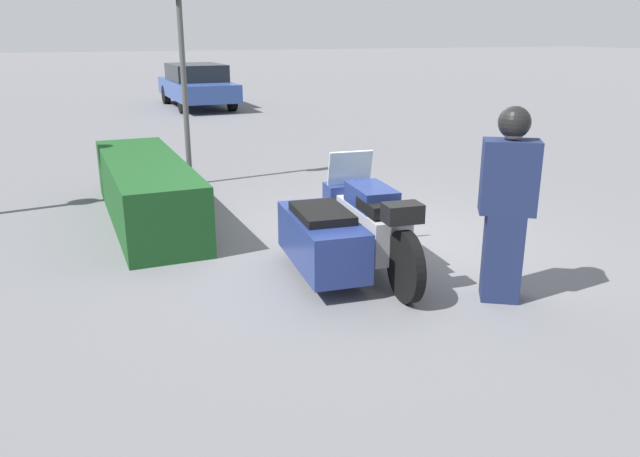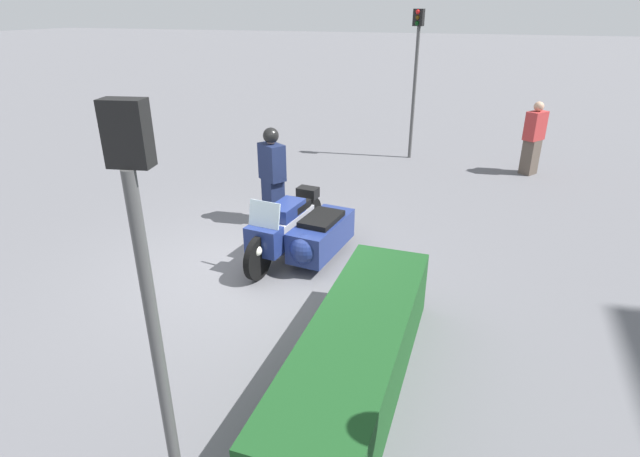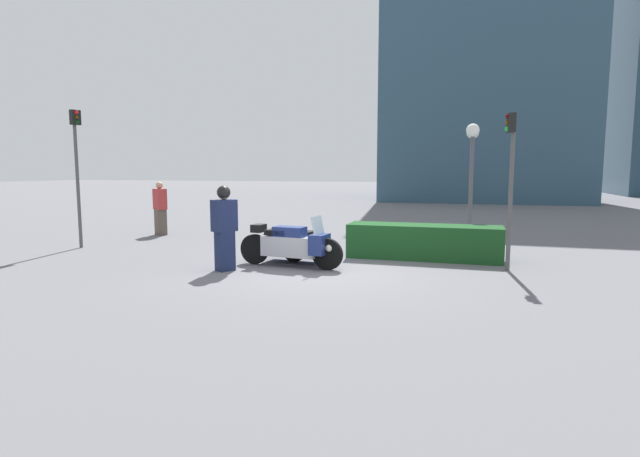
% 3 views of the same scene
% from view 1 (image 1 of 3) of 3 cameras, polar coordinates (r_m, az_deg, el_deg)
% --- Properties ---
extents(ground_plane, '(160.00, 160.00, 0.00)m').
position_cam_1_polar(ground_plane, '(7.63, 4.42, -1.32)').
color(ground_plane, slate).
extents(police_motorcycle, '(2.51, 1.32, 1.17)m').
position_cam_1_polar(police_motorcycle, '(6.62, 2.01, 0.06)').
color(police_motorcycle, black).
rests_on(police_motorcycle, ground).
extents(officer_rider, '(0.53, 0.59, 1.84)m').
position_cam_1_polar(officer_rider, '(6.01, 16.74, 2.43)').
color(officer_rider, '#192347').
rests_on(officer_rider, ground).
extents(hedge_bush_curbside, '(3.70, 0.96, 0.83)m').
position_cam_1_polar(hedge_bush_curbside, '(8.73, -15.55, 3.36)').
color(hedge_bush_curbside, '#19471E').
rests_on(hedge_bush_curbside, ground).
extents(traffic_light_near, '(0.22, 0.28, 3.35)m').
position_cam_1_polar(traffic_light_near, '(10.47, -12.47, 15.79)').
color(traffic_light_near, '#4C4C4C').
rests_on(traffic_light_near, ground).
extents(parked_car_background, '(4.78, 1.82, 1.43)m').
position_cam_1_polar(parked_car_background, '(21.94, -11.20, 12.80)').
color(parked_car_background, '#2D478C').
rests_on(parked_car_background, ground).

